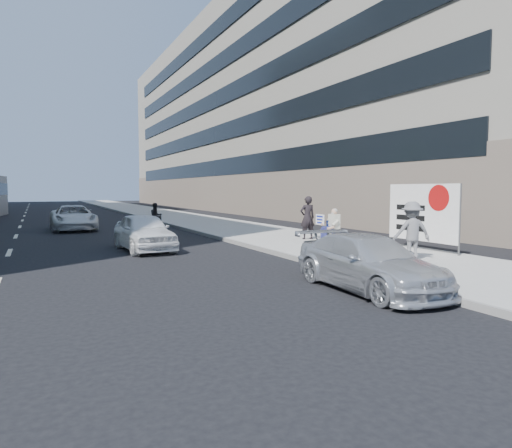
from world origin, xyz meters
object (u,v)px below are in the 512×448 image
white_sedan_far (73,218)px  motorcycle (156,217)px  parked_sedan (369,263)px  pedestrian_woman (307,218)px  protest_banner (422,213)px  white_sedan_near (144,232)px  seated_protester (331,224)px  jogger (412,231)px

white_sedan_far → motorcycle: motorcycle is taller
white_sedan_far → parked_sedan: bearing=-76.0°
pedestrian_woman → protest_banner: bearing=117.3°
white_sedan_near → pedestrian_woman: bearing=-7.7°
seated_protester → motorcycle: (-4.04, 10.84, -0.24)m
parked_sedan → motorcycle: bearing=93.2°
motorcycle → pedestrian_woman: bearing=-73.3°
seated_protester → jogger: bearing=-94.6°
jogger → parked_sedan: jogger is taller
protest_banner → motorcycle: bearing=112.3°
jogger → parked_sedan: bearing=52.6°
protest_banner → white_sedan_far: (-9.80, 14.93, -0.74)m
white_sedan_near → motorcycle: size_ratio=1.91×
seated_protester → motorcycle: bearing=110.5°
pedestrian_woman → motorcycle: bearing=-60.1°
pedestrian_woman → protest_banner: (1.67, -4.47, 0.38)m
parked_sedan → motorcycle: motorcycle is taller
parked_sedan → jogger: bearing=33.7°
white_sedan_near → motorcycle: (2.49, 8.71, -0.03)m
protest_banner → parked_sedan: 6.31m
white_sedan_far → pedestrian_woman: bearing=-52.2°
seated_protester → white_sedan_near: size_ratio=0.33×
parked_sedan → white_sedan_near: size_ratio=1.04×
seated_protester → motorcycle: seated_protester is taller
white_sedan_far → motorcycle: 4.32m
white_sedan_near → protest_banner: bearing=-34.4°
white_sedan_near → white_sedan_far: size_ratio=0.82×
protest_banner → white_sedan_near: (-8.13, 5.05, -0.73)m
jogger → white_sedan_near: bearing=-26.3°
pedestrian_woman → white_sedan_far: 13.26m
pedestrian_woman → white_sedan_near: pedestrian_woman is taller
jogger → white_sedan_near: jogger is taller
motorcycle → seated_protester: bearing=-75.9°
pedestrian_woman → protest_banner: protest_banner is taller
white_sedan_far → white_sedan_near: bearing=-80.5°
parked_sedan → seated_protester: bearing=62.8°
seated_protester → parked_sedan: bearing=-118.8°
white_sedan_near → white_sedan_far: bearing=97.0°
seated_protester → white_sedan_far: bearing=124.4°
jogger → white_sedan_far: 18.24m
motorcycle → protest_banner: bearing=-74.1°
protest_banner → white_sedan_far: bearing=123.3°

